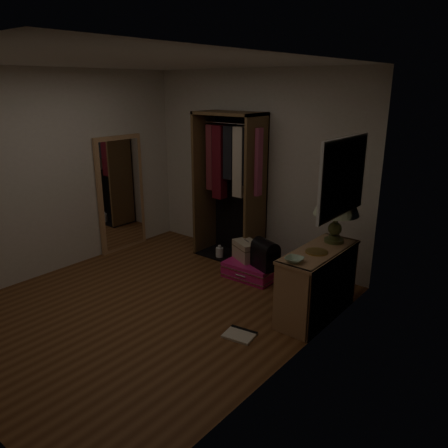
{
  "coord_description": "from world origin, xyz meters",
  "views": [
    {
      "loc": [
        3.44,
        -2.91,
        2.39
      ],
      "look_at": [
        0.3,
        0.95,
        0.8
      ],
      "focal_mm": 35.0,
      "sensor_mm": 36.0,
      "label": 1
    }
  ],
  "objects_px": {
    "console_bookshelf": "(319,280)",
    "white_jug": "(220,253)",
    "floor_mirror": "(121,194)",
    "train_case": "(246,250)",
    "black_bag": "(265,254)",
    "pink_suitcase": "(251,270)",
    "table_lamp": "(337,203)",
    "open_wardrobe": "(232,174)"
  },
  "relations": [
    {
      "from": "console_bookshelf",
      "to": "black_bag",
      "type": "xyz_separation_m",
      "value": [
        -0.88,
        0.28,
        0.0
      ]
    },
    {
      "from": "console_bookshelf",
      "to": "white_jug",
      "type": "distance_m",
      "value": 1.95
    },
    {
      "from": "floor_mirror",
      "to": "table_lamp",
      "type": "distance_m",
      "value": 3.28
    },
    {
      "from": "console_bookshelf",
      "to": "white_jug",
      "type": "height_order",
      "value": "console_bookshelf"
    },
    {
      "from": "floor_mirror",
      "to": "black_bag",
      "type": "xyz_separation_m",
      "value": [
        2.36,
        0.33,
        -0.46
      ]
    },
    {
      "from": "console_bookshelf",
      "to": "pink_suitcase",
      "type": "bearing_deg",
      "value": 164.26
    },
    {
      "from": "black_bag",
      "to": "white_jug",
      "type": "xyz_separation_m",
      "value": [
        -0.97,
        0.27,
        -0.31
      ]
    },
    {
      "from": "train_case",
      "to": "table_lamp",
      "type": "relative_size",
      "value": 0.67
    },
    {
      "from": "open_wardrobe",
      "to": "floor_mirror",
      "type": "xyz_separation_m",
      "value": [
        -1.48,
        -0.77,
        -0.36
      ]
    },
    {
      "from": "table_lamp",
      "to": "pink_suitcase",
      "type": "bearing_deg",
      "value": 178.76
    },
    {
      "from": "floor_mirror",
      "to": "pink_suitcase",
      "type": "distance_m",
      "value": 2.28
    },
    {
      "from": "floor_mirror",
      "to": "pink_suitcase",
      "type": "bearing_deg",
      "value": 9.48
    },
    {
      "from": "floor_mirror",
      "to": "black_bag",
      "type": "relative_size",
      "value": 4.29
    },
    {
      "from": "pink_suitcase",
      "to": "white_jug",
      "type": "height_order",
      "value": "pink_suitcase"
    },
    {
      "from": "white_jug",
      "to": "pink_suitcase",
      "type": "bearing_deg",
      "value": -18.37
    },
    {
      "from": "pink_suitcase",
      "to": "train_case",
      "type": "xyz_separation_m",
      "value": [
        -0.12,
        0.05,
        0.23
      ]
    },
    {
      "from": "floor_mirror",
      "to": "train_case",
      "type": "distance_m",
      "value": 2.12
    },
    {
      "from": "floor_mirror",
      "to": "table_lamp",
      "type": "height_order",
      "value": "floor_mirror"
    },
    {
      "from": "floor_mirror",
      "to": "black_bag",
      "type": "height_order",
      "value": "floor_mirror"
    },
    {
      "from": "open_wardrobe",
      "to": "white_jug",
      "type": "height_order",
      "value": "open_wardrobe"
    },
    {
      "from": "open_wardrobe",
      "to": "table_lamp",
      "type": "height_order",
      "value": "open_wardrobe"
    },
    {
      "from": "floor_mirror",
      "to": "train_case",
      "type": "xyz_separation_m",
      "value": [
        2.01,
        0.41,
        -0.52
      ]
    },
    {
      "from": "table_lamp",
      "to": "white_jug",
      "type": "relative_size",
      "value": 3.35
    },
    {
      "from": "train_case",
      "to": "white_jug",
      "type": "bearing_deg",
      "value": -172.98
    },
    {
      "from": "floor_mirror",
      "to": "white_jug",
      "type": "relative_size",
      "value": 8.83
    },
    {
      "from": "table_lamp",
      "to": "white_jug",
      "type": "distance_m",
      "value": 2.18
    },
    {
      "from": "console_bookshelf",
      "to": "floor_mirror",
      "type": "distance_m",
      "value": 3.27
    },
    {
      "from": "floor_mirror",
      "to": "pink_suitcase",
      "type": "xyz_separation_m",
      "value": [
        2.13,
        0.36,
        -0.75
      ]
    },
    {
      "from": "floor_mirror",
      "to": "white_jug",
      "type": "xyz_separation_m",
      "value": [
        1.39,
        0.6,
        -0.77
      ]
    },
    {
      "from": "open_wardrobe",
      "to": "floor_mirror",
      "type": "height_order",
      "value": "open_wardrobe"
    },
    {
      "from": "table_lamp",
      "to": "white_jug",
      "type": "xyz_separation_m",
      "value": [
        -1.85,
        0.27,
        -1.11
      ]
    },
    {
      "from": "pink_suitcase",
      "to": "white_jug",
      "type": "relative_size",
      "value": 3.54
    },
    {
      "from": "open_wardrobe",
      "to": "floor_mirror",
      "type": "bearing_deg",
      "value": -152.41
    },
    {
      "from": "open_wardrobe",
      "to": "white_jug",
      "type": "xyz_separation_m",
      "value": [
        -0.08,
        -0.17,
        -1.13
      ]
    },
    {
      "from": "pink_suitcase",
      "to": "white_jug",
      "type": "bearing_deg",
      "value": 159.73
    },
    {
      "from": "black_bag",
      "to": "floor_mirror",
      "type": "bearing_deg",
      "value": -151.45
    },
    {
      "from": "pink_suitcase",
      "to": "table_lamp",
      "type": "bearing_deg",
      "value": -3.14
    },
    {
      "from": "open_wardrobe",
      "to": "black_bag",
      "type": "bearing_deg",
      "value": -26.81
    },
    {
      "from": "pink_suitcase",
      "to": "table_lamp",
      "type": "relative_size",
      "value": 1.06
    },
    {
      "from": "console_bookshelf",
      "to": "black_bag",
      "type": "bearing_deg",
      "value": 162.17
    },
    {
      "from": "open_wardrobe",
      "to": "white_jug",
      "type": "relative_size",
      "value": 10.65
    },
    {
      "from": "white_jug",
      "to": "black_bag",
      "type": "bearing_deg",
      "value": -15.86
    }
  ]
}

